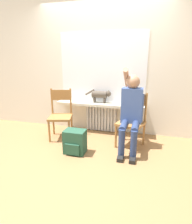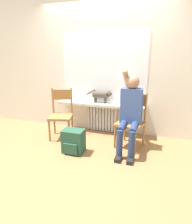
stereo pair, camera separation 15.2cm
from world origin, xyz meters
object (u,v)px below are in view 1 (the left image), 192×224
chair_right (132,120)px  cat (101,95)px  chair_left (61,114)px  backpack (75,142)px  person (131,109)px

chair_right → cat: chair_right is taller
chair_left → backpack: 0.76m
chair_left → cat: size_ratio=1.75×
chair_right → cat: bearing=162.8°
cat → person: bearing=-41.9°
chair_right → person: bearing=-78.7°
chair_right → person: (-0.01, -0.12, 0.22)m
chair_left → chair_right: 1.33m
chair_left → chair_right: (1.33, -0.00, 0.00)m
chair_left → chair_right: bearing=-15.5°
chair_right → person: person is taller
chair_left → cat: 0.87m
person → cat: person is taller
chair_right → cat: 0.88m
chair_right → backpack: size_ratio=2.41×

